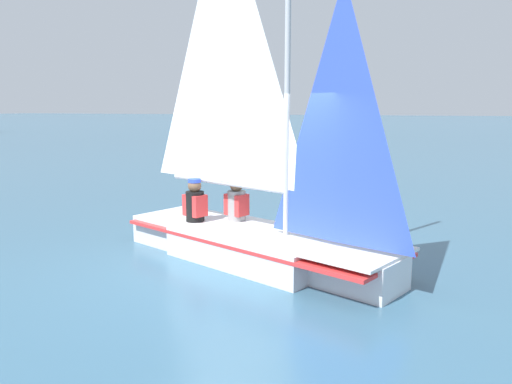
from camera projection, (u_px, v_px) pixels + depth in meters
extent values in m
plane|color=#38607A|center=(256.00, 260.00, 7.63)|extent=(260.00, 260.00, 0.00)
cube|color=silver|center=(256.00, 246.00, 7.59)|extent=(2.87, 2.25, 0.46)
cube|color=silver|center=(360.00, 271.00, 6.42)|extent=(1.27, 1.12, 0.46)
cube|color=silver|center=(180.00, 227.00, 8.76)|extent=(1.42, 1.51, 0.46)
cube|color=red|center=(256.00, 236.00, 7.57)|extent=(4.71, 2.99, 0.05)
cube|color=silver|center=(326.00, 245.00, 6.73)|extent=(2.40, 1.98, 0.04)
cylinder|color=#B7B7BC|center=(288.00, 55.00, 6.75)|extent=(0.08, 0.08, 5.09)
cylinder|color=#B7B7BC|center=(225.00, 183.00, 7.86)|extent=(2.29, 0.96, 0.07)
pyramid|color=white|center=(224.00, 41.00, 7.49)|extent=(2.17, 0.90, 4.27)
pyramid|color=blue|center=(341.00, 114.00, 6.32)|extent=(1.46, 0.62, 3.34)
cube|color=black|center=(159.00, 226.00, 9.15)|extent=(0.09, 0.06, 0.32)
cube|color=black|center=(237.00, 234.00, 8.31)|extent=(0.35, 0.33, 0.45)
cylinder|color=gray|center=(237.00, 206.00, 8.23)|extent=(0.39, 0.39, 0.50)
cube|color=red|center=(237.00, 204.00, 8.23)|extent=(0.41, 0.37, 0.35)
sphere|color=brown|center=(236.00, 185.00, 8.17)|extent=(0.22, 0.22, 0.22)
cylinder|color=red|center=(236.00, 180.00, 8.16)|extent=(0.27, 0.27, 0.06)
cube|color=black|center=(196.00, 235.00, 8.25)|extent=(0.35, 0.33, 0.45)
cylinder|color=black|center=(195.00, 207.00, 8.17)|extent=(0.39, 0.39, 0.50)
cube|color=red|center=(195.00, 205.00, 8.16)|extent=(0.41, 0.37, 0.35)
sphere|color=brown|center=(195.00, 186.00, 8.11)|extent=(0.22, 0.22, 0.22)
cylinder|color=blue|center=(195.00, 181.00, 8.09)|extent=(0.27, 0.27, 0.06)
sphere|color=orange|center=(376.00, 180.00, 14.83)|extent=(0.45, 0.45, 0.45)
cylinder|color=black|center=(377.00, 166.00, 14.76)|extent=(0.06, 0.06, 0.54)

